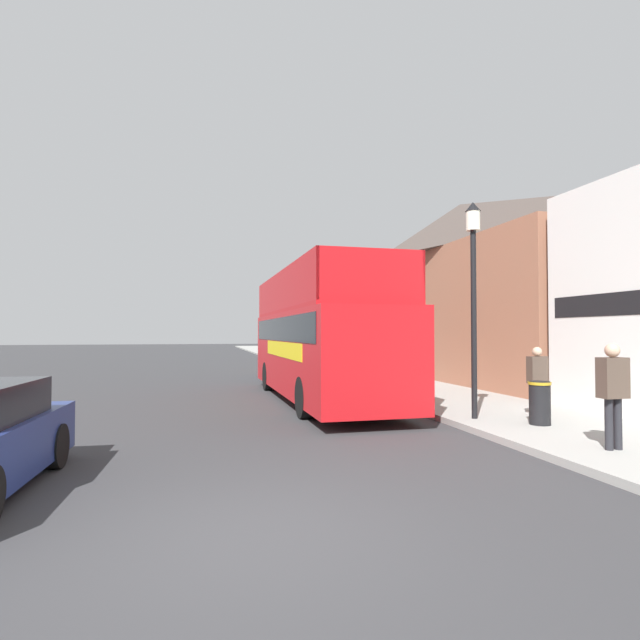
% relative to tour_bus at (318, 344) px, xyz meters
% --- Properties ---
extents(ground_plane, '(144.00, 144.00, 0.00)m').
position_rel_tour_bus_xyz_m(ground_plane, '(-3.16, 10.89, -1.78)').
color(ground_plane, '#333335').
extents(sidewalk, '(3.95, 108.00, 0.14)m').
position_rel_tour_bus_xyz_m(sidewalk, '(3.88, 7.89, -1.71)').
color(sidewalk, '#999993').
rests_on(sidewalk, ground_plane).
extents(brick_terrace_rear, '(6.00, 19.36, 8.47)m').
position_rel_tour_bus_xyz_m(brick_terrace_rear, '(8.86, 6.83, 2.46)').
color(brick_terrace_rear, '#9E664C').
rests_on(brick_terrace_rear, ground_plane).
extents(tour_bus, '(2.64, 10.45, 3.99)m').
position_rel_tour_bus_xyz_m(tour_bus, '(0.00, 0.00, 0.00)').
color(tour_bus, red).
rests_on(tour_bus, ground_plane).
extents(parked_car_ahead_of_bus, '(1.90, 3.94, 1.41)m').
position_rel_tour_bus_xyz_m(parked_car_ahead_of_bus, '(0.74, 7.73, -1.11)').
color(parked_car_ahead_of_bus, navy).
rests_on(parked_car_ahead_of_bus, ground_plane).
extents(pedestrian_nearest, '(0.47, 0.26, 1.80)m').
position_rel_tour_bus_xyz_m(pedestrian_nearest, '(3.15, -8.23, -0.56)').
color(pedestrian_nearest, '#232328').
rests_on(pedestrian_nearest, sidewalk).
extents(pedestrian_second, '(0.43, 0.24, 1.64)m').
position_rel_tour_bus_xyz_m(pedestrian_second, '(4.06, -5.11, -0.65)').
color(pedestrian_second, '#232328').
rests_on(pedestrian_second, sidewalk).
extents(lamp_post_nearest, '(0.35, 0.35, 5.03)m').
position_rel_tour_bus_xyz_m(lamp_post_nearest, '(2.53, -4.90, 1.80)').
color(lamp_post_nearest, black).
rests_on(lamp_post_nearest, sidewalk).
extents(lamp_post_second, '(0.35, 0.35, 4.58)m').
position_rel_tour_bus_xyz_m(lamp_post_second, '(2.46, 4.36, 1.53)').
color(lamp_post_second, black).
rests_on(lamp_post_second, sidewalk).
extents(lamp_post_third, '(0.35, 0.35, 5.13)m').
position_rel_tour_bus_xyz_m(lamp_post_third, '(2.31, 13.61, 1.86)').
color(lamp_post_third, black).
rests_on(lamp_post_third, sidewalk).
extents(litter_bin, '(0.48, 0.48, 0.93)m').
position_rel_tour_bus_xyz_m(litter_bin, '(3.49, -5.93, -1.14)').
color(litter_bin, black).
rests_on(litter_bin, sidewalk).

